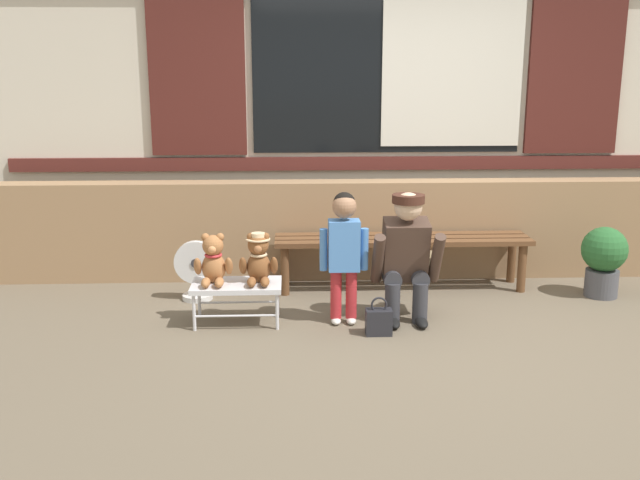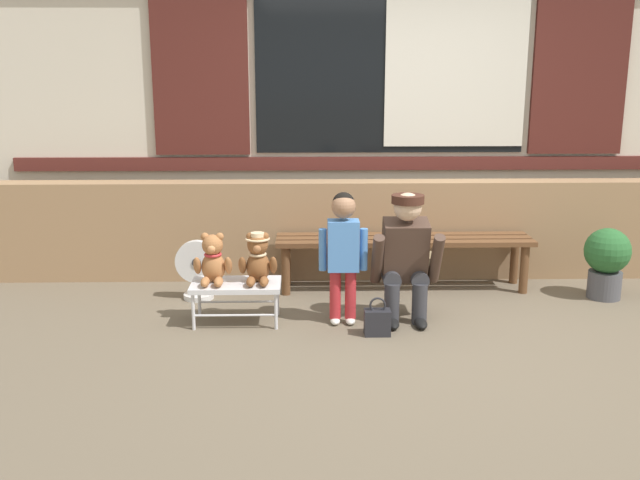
% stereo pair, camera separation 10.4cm
% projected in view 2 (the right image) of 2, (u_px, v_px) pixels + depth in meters
% --- Properties ---
extents(ground_plane, '(60.00, 60.00, 0.00)m').
position_uv_depth(ground_plane, '(417.00, 334.00, 4.98)').
color(ground_plane, brown).
extents(brick_low_wall, '(7.20, 0.25, 0.85)m').
position_uv_depth(brick_low_wall, '(393.00, 229.00, 6.27)').
color(brick_low_wall, '#997551').
rests_on(brick_low_wall, ground).
extents(shop_facade, '(7.35, 0.26, 3.73)m').
position_uv_depth(shop_facade, '(390.00, 60.00, 6.43)').
color(shop_facade, beige).
rests_on(shop_facade, ground).
extents(wooden_bench_long, '(2.10, 0.40, 0.44)m').
position_uv_depth(wooden_bench_long, '(404.00, 245.00, 5.93)').
color(wooden_bench_long, brown).
rests_on(wooden_bench_long, ground).
extents(small_display_bench, '(0.64, 0.36, 0.30)m').
position_uv_depth(small_display_bench, '(236.00, 287.00, 5.16)').
color(small_display_bench, silver).
rests_on(small_display_bench, ground).
extents(teddy_bear_plain, '(0.28, 0.26, 0.36)m').
position_uv_depth(teddy_bear_plain, '(213.00, 261.00, 5.11)').
color(teddy_bear_plain, '#A86B3D').
rests_on(teddy_bear_plain, small_display_bench).
extents(teddy_bear_with_hat, '(0.28, 0.27, 0.36)m').
position_uv_depth(teddy_bear_with_hat, '(258.00, 259.00, 5.12)').
color(teddy_bear_with_hat, brown).
rests_on(teddy_bear_with_hat, small_display_bench).
extents(child_standing, '(0.35, 0.18, 0.96)m').
position_uv_depth(child_standing, '(343.00, 244.00, 5.07)').
color(child_standing, '#B7282D').
rests_on(child_standing, ground).
extents(adult_crouching, '(0.50, 0.49, 0.95)m').
position_uv_depth(adult_crouching, '(407.00, 256.00, 5.17)').
color(adult_crouching, '#333338').
rests_on(adult_crouching, ground).
extents(handbag_on_ground, '(0.18, 0.11, 0.27)m').
position_uv_depth(handbag_on_ground, '(377.00, 321.00, 4.96)').
color(handbag_on_ground, '#232328').
rests_on(handbag_on_ground, ground).
extents(potted_plant, '(0.36, 0.36, 0.57)m').
position_uv_depth(potted_plant, '(607.00, 259.00, 5.70)').
color(potted_plant, '#4C4C51').
rests_on(potted_plant, ground).
extents(floor_fan, '(0.34, 0.24, 0.48)m').
position_uv_depth(floor_fan, '(197.00, 270.00, 5.69)').
color(floor_fan, silver).
rests_on(floor_fan, ground).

